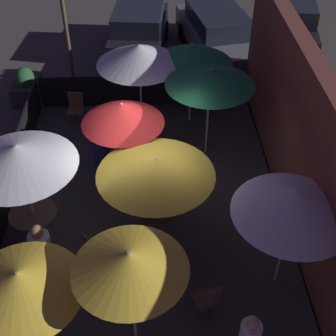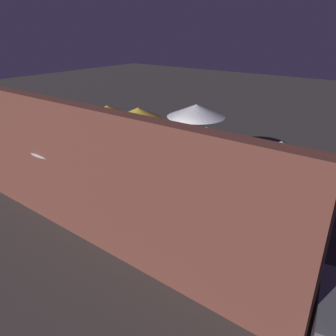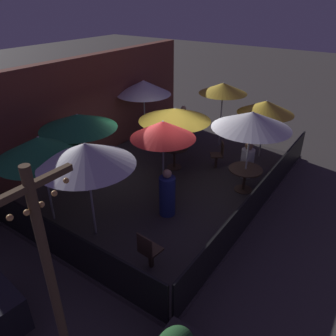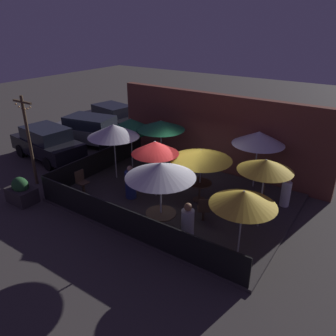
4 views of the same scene
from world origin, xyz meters
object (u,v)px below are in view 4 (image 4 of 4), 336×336
Objects in this scene: light_post at (28,136)px; parked_car_1 at (91,130)px; patron_2 at (286,193)px; parked_car_2 at (113,117)px; patio_umbrella_0 at (160,170)px; patio_umbrella_7 at (161,125)px; patio_chair_0 at (82,181)px; planter_box at (21,192)px; patio_umbrella_3 at (113,131)px; patron_1 at (188,222)px; patio_umbrella_2 at (131,125)px; parked_car_0 at (47,143)px; patio_umbrella_1 at (201,155)px; patio_umbrella_5 at (244,198)px; patron_0 at (131,184)px; patio_umbrella_8 at (259,138)px; patio_chair_1 at (260,194)px; patio_umbrella_6 at (266,165)px; patio_chair_2 at (204,209)px; patio_umbrella_4 at (155,148)px; dining_table_1 at (200,186)px; dining_table_0 at (161,216)px.

parked_car_1 is at bearing 108.48° from light_post.
parked_car_2 is at bearing -30.48° from patron_2.
patio_umbrella_0 is 4.61m from patio_umbrella_7.
patio_umbrella_0 is at bearing -0.00° from patio_chair_0.
patio_umbrella_7 reaches higher than patio_chair_0.
parked_car_2 is (-3.24, 8.53, 0.41)m from planter_box.
patio_umbrella_3 reaches higher than patron_1.
patio_umbrella_2 reaches higher than parked_car_0.
patio_umbrella_1 is (0.02, 2.47, -0.33)m from patio_umbrella_0.
patio_umbrella_5 is 4.91m from patron_0.
patio_umbrella_5 is 0.47× the size of parked_car_2.
patio_chair_1 is (0.73, -1.40, -1.58)m from patio_umbrella_8.
patio_umbrella_5 is (6.55, -3.02, -0.21)m from patio_umbrella_2.
patio_umbrella_2 is 4.33m from parked_car_1.
patio_umbrella_3 is 1.00× the size of patio_umbrella_6.
parked_car_2 is at bearing 165.72° from patio_umbrella_8.
patio_umbrella_8 is 9.09m from light_post.
patio_umbrella_3 reaches higher than parked_car_2.
patron_0 is at bearing 29.05° from patio_chair_0.
patio_umbrella_3 reaches higher than patio_chair_1.
patio_chair_2 is (0.84, 1.27, -1.68)m from patio_umbrella_0.
planter_box is at bearing -142.83° from patio_umbrella_4.
light_post reaches higher than patio_umbrella_4.
patio_umbrella_0 reaches higher than patio_umbrella_7.
patron_0 is at bearing 171.10° from patio_umbrella_5.
patio_umbrella_8 reaches higher than patio_chair_2.
light_post reaches higher than parked_car_0.
patio_umbrella_0 reaches higher than patio_umbrella_8.
patio_umbrella_3 is 7.24m from parked_car_2.
patio_chair_0 is (-4.09, -2.08, -0.09)m from dining_table_1.
patio_umbrella_3 reaches higher than patio_umbrella_7.
patron_1 is (-1.65, -1.78, -1.68)m from patio_umbrella_6.
patio_umbrella_8 is 2.97m from dining_table_1.
patron_0 reaches higher than patron_2.
patio_umbrella_5 is 6.65m from patio_chair_0.
light_post reaches higher than patron_1.
planter_box is at bearing -167.29° from dining_table_0.
dining_table_0 is at bearing -105.46° from patio_umbrella_8.
patio_umbrella_5 is at bearing -90.36° from patio_umbrella_6.
patio_umbrella_7 is 4.61m from patio_chair_2.
patio_umbrella_1 is at bearing 8.77° from parked_car_0.
patio_umbrella_4 is at bearing -157.14° from patio_umbrella_1.
patron_0 reaches higher than patio_chair_2.
patio_umbrella_8 reaches higher than patron_0.
patron_1 is 9.34m from parked_car_0.
parked_car_1 reaches higher than patron_2.
parked_car_1 is at bearing -18.38° from patron_2.
patron_2 is at bearing 26.86° from dining_table_1.
patron_2 is at bearing 15.24° from parked_car_0.
patron_0 is 0.35× the size of light_post.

